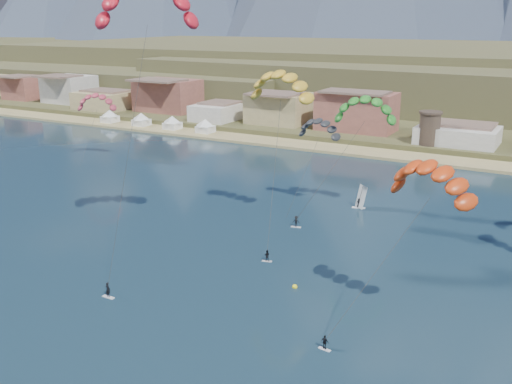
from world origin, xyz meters
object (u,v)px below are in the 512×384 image
(watchtower, at_px, (430,128))
(kitesurfer_yellow, at_px, (281,82))
(kitesurfer_green, at_px, (365,106))
(windsurfer, at_px, (360,201))
(kitesurfer_orange, at_px, (432,174))
(buoy, at_px, (295,287))

(watchtower, xyz_separation_m, kitesurfer_yellow, (-8.04, -68.54, 17.45))
(kitesurfer_green, distance_m, windsurfer, 18.26)
(kitesurfer_yellow, height_order, kitesurfer_green, kitesurfer_yellow)
(kitesurfer_green, bearing_deg, windsurfer, 108.67)
(kitesurfer_yellow, bearing_deg, kitesurfer_green, 52.07)
(kitesurfer_yellow, distance_m, kitesurfer_green, 16.16)
(watchtower, height_order, kitesurfer_orange, kitesurfer_orange)
(buoy, bearing_deg, kitesurfer_yellow, 121.79)
(buoy, bearing_deg, watchtower, 92.58)
(watchtower, height_order, kitesurfer_yellow, kitesurfer_yellow)
(buoy, bearing_deg, kitesurfer_green, 94.51)
(kitesurfer_yellow, distance_m, buoy, 32.87)
(watchtower, xyz_separation_m, kitesurfer_orange, (20.43, -90.38, 11.40))
(kitesurfer_green, relative_size, windsurfer, 5.47)
(watchtower, relative_size, kitesurfer_green, 0.37)
(buoy, bearing_deg, kitesurfer_orange, -8.58)
(kitesurfer_orange, xyz_separation_m, buoy, (-16.47, 2.49, -17.66))
(windsurfer, bearing_deg, kitesurfer_orange, -61.87)
(watchtower, relative_size, kitesurfer_yellow, 0.31)
(windsurfer, bearing_deg, kitesurfer_green, -71.33)
(kitesurfer_orange, bearing_deg, buoy, 171.42)
(kitesurfer_orange, xyz_separation_m, kitesurfer_green, (-18.96, 34.05, 1.37))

